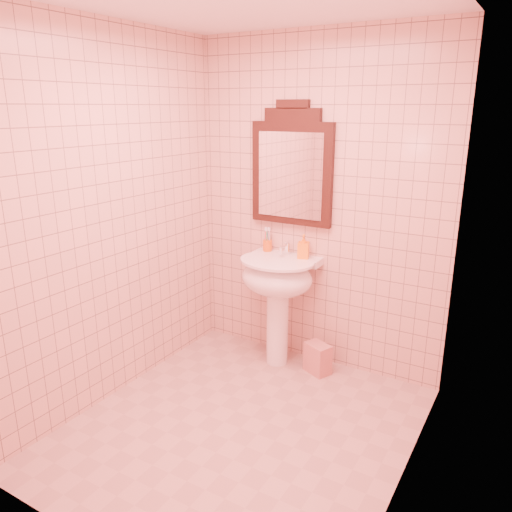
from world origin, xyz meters
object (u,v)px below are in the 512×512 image
Objects in this scene: mirror at (292,168)px; toothbrush_cup at (267,245)px; pedestal_sink at (277,285)px; towel at (318,358)px; soap_dispenser at (303,247)px.

mirror is 5.47× the size of toothbrush_cup.
mirror reaches higher than pedestal_sink.
mirror is at bearing 152.91° from towel.
toothbrush_cup is 0.96m from towel.
towel is (0.34, -0.18, -1.41)m from mirror.
mirror is at bearing 138.00° from soap_dispenser.
mirror is (-0.00, 0.20, 0.86)m from pedestal_sink.
pedestal_sink is at bearing -155.40° from soap_dispenser.
toothbrush_cup reaches higher than pedestal_sink.
soap_dispenser reaches higher than pedestal_sink.
pedestal_sink is at bearing -42.12° from toothbrush_cup.
soap_dispenser is at bearing -24.26° from mirror.
soap_dispenser is at bearing 150.88° from towel.
pedestal_sink is 0.94× the size of mirror.
mirror is 5.00× the size of soap_dispenser.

